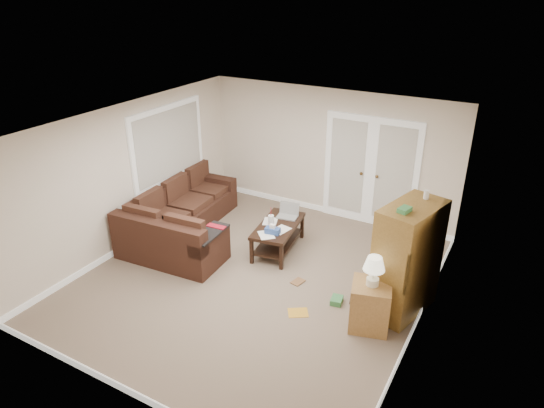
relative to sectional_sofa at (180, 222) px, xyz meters
The scene contains 17 objects.
floor 1.95m from the sectional_sofa, 13.52° to the right, with size 5.50×5.50×0.00m, color gray.
ceiling 2.90m from the sectional_sofa, 13.52° to the right, with size 5.00×5.50×0.02m, color white.
wall_left 1.20m from the sectional_sofa, 144.56° to the right, with size 0.02×5.50×2.50m, color #F1E3D1.
wall_right 4.49m from the sectional_sofa, ahead, with size 0.02×5.50×2.50m, color #F1E3D1.
wall_back 3.10m from the sectional_sofa, 50.92° to the left, with size 5.00×0.02×2.50m, color #F1E3D1.
wall_front 3.82m from the sectional_sofa, 59.71° to the right, with size 5.00×0.02×2.50m, color #F1E3D1.
baseboards 1.94m from the sectional_sofa, 13.52° to the right, with size 5.00×5.50×0.10m, color white, non-canonical shape.
french_doors 3.61m from the sectional_sofa, 39.81° to the left, with size 1.80×0.05×2.13m.
window_left 1.47m from the sectional_sofa, 137.23° to the left, with size 0.05×1.92×1.42m.
sectional_sofa is the anchor object (origin of this frame).
coffee_table 1.81m from the sectional_sofa, 16.43° to the left, with size 0.79×1.30×0.83m.
tv_armoire 4.10m from the sectional_sofa, ahead, with size 0.80×1.13×1.75m.
side_cabinet 3.85m from the sectional_sofa, 10.38° to the right, with size 0.63×0.63×1.09m.
space_heater 4.22m from the sectional_sofa, 28.36° to the left, with size 0.12×0.10×0.30m, color white.
floor_magazine 2.99m from the sectional_sofa, 17.92° to the right, with size 0.28×0.22×0.01m, color gold.
floor_greenbox 3.26m from the sectional_sofa, ahead, with size 0.16×0.21×0.08m, color #3B8348.
floor_book 2.44m from the sectional_sofa, ahead, with size 0.16×0.21×0.02m, color brown.
Camera 1 is at (3.36, -5.51, 4.31)m, focal length 32.00 mm.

